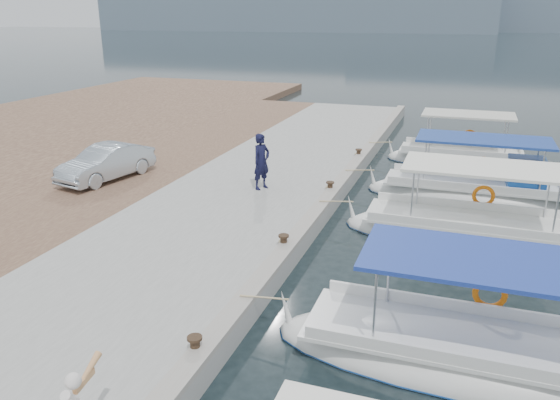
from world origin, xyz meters
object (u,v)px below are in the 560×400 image
(fisherman, at_px, (261,162))
(parked_car, at_px, (106,163))
(fishing_caique_e, at_px, (460,161))
(fishing_caique_b, at_px, (469,360))
(fishing_caique_d, at_px, (475,194))
(fishing_caique_c, at_px, (470,234))

(fisherman, relative_size, parked_car, 0.51)
(fishing_caique_e, distance_m, parked_car, 14.89)
(fishing_caique_b, height_order, fishing_caique_d, same)
(parked_car, bearing_deg, fisherman, 19.47)
(fishing_caique_b, bearing_deg, parked_car, 152.29)
(fishing_caique_e, bearing_deg, fishing_caique_c, -86.48)
(fishing_caique_e, distance_m, fisherman, 10.10)
(fishing_caique_c, relative_size, fisherman, 3.82)
(fishing_caique_b, distance_m, parked_car, 14.52)
(fishing_caique_d, relative_size, fishing_caique_e, 1.18)
(fishing_caique_c, height_order, fishing_caique_e, same)
(fishing_caique_d, height_order, fisherman, fisherman)
(fishing_caique_c, xyz_separation_m, fisherman, (-6.97, 1.06, 1.35))
(fishing_caique_c, bearing_deg, fishing_caique_b, -89.38)
(fishing_caique_c, bearing_deg, fishing_caique_d, 88.07)
(fishing_caique_e, xyz_separation_m, fisherman, (-6.43, -7.66, 1.35))
(fishing_caique_d, xyz_separation_m, fisherman, (-7.10, -2.74, 1.28))
(fishing_caique_d, relative_size, fisherman, 3.84)
(fishing_caique_c, height_order, parked_car, fishing_caique_c)
(fishing_caique_b, relative_size, fishing_caique_c, 1.02)
(fishing_caique_c, distance_m, fishing_caique_d, 3.81)
(fishing_caique_c, distance_m, fisherman, 7.18)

